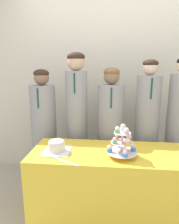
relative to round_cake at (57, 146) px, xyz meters
name	(u,v)px	position (x,y,z in m)	size (l,w,h in m)	color
wall_back	(111,79)	(0.48, 1.13, 0.55)	(9.00, 0.06, 2.70)	beige
table	(108,187)	(0.48, 0.05, -0.43)	(1.46, 0.59, 0.75)	yellow
round_cake	(57,146)	(0.00, 0.00, 0.00)	(0.25, 0.25, 0.12)	white
cake_knife	(60,160)	(0.07, -0.16, -0.06)	(0.26, 0.16, 0.01)	silver
cupcake_stand	(122,142)	(0.59, -0.04, 0.07)	(0.27, 0.27, 0.29)	silver
student_0	(44,135)	(-0.31, 0.57, -0.10)	(0.30, 0.30, 1.49)	#939399
student_1	(77,125)	(0.10, 0.57, 0.03)	(0.25, 0.25, 1.68)	#939399
student_2	(110,136)	(0.49, 0.57, -0.09)	(0.30, 0.31, 1.51)	#939399
student_3	(146,133)	(0.91, 0.57, -0.04)	(0.27, 0.27, 1.60)	#939399
student_4	(178,133)	(1.26, 0.57, -0.03)	(0.28, 0.28, 1.62)	#939399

